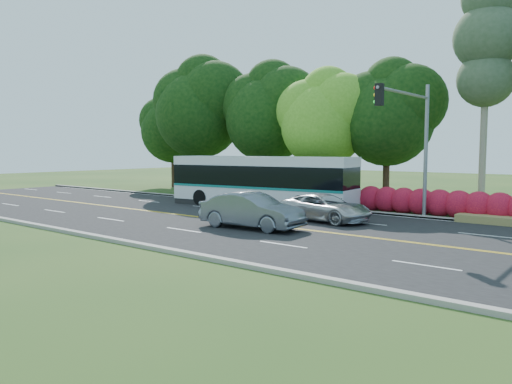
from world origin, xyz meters
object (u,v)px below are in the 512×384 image
Objects in this scene: traffic_signal at (413,128)px; suv at (325,208)px; sedan at (251,211)px; transit_bus at (261,182)px.

traffic_signal reaches higher than suv.
traffic_signal is 1.41× the size of sedan.
traffic_signal is 0.57× the size of transit_bus.
sedan is at bearing 166.77° from suv.
transit_bus is 2.54× the size of suv.
sedan is at bearing -126.56° from traffic_signal.
traffic_signal reaches higher than sedan.
traffic_signal reaches higher than transit_bus.
transit_bus is 2.48× the size of sedan.
transit_bus reaches higher than suv.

